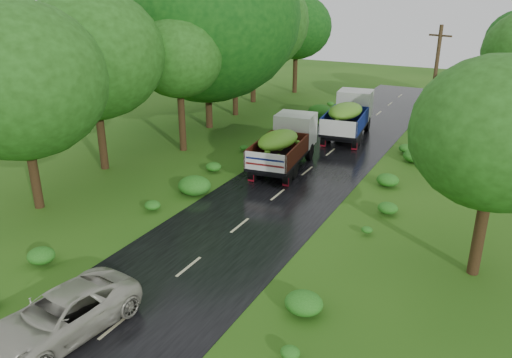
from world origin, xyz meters
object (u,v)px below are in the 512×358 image
Objects in this scene: truck_far at (349,114)px; car at (61,315)px; utility_pole at (433,93)px; truck_near at (286,142)px.

truck_far is 1.44× the size of car.
truck_near is at bearing -121.10° from utility_pole.
car is (0.32, -17.18, -0.86)m from truck_near.
truck_far reaches higher than truck_near.
truck_near is 1.37× the size of car.
utility_pole is (6.76, 22.76, 3.43)m from car.
utility_pole reaches higher than truck_far.
truck_far is 6.77m from utility_pole.
utility_pole reaches higher than car.
car is at bearing -85.87° from utility_pole.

